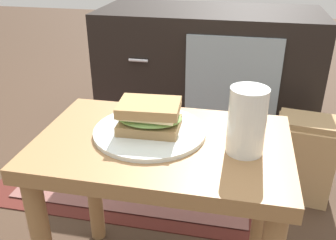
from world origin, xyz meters
The scene contains 7 objects.
side_table centered at (0.00, 0.00, 0.37)m, with size 0.56×0.36×0.46m.
tv_cabinet centered at (0.00, 0.95, 0.29)m, with size 0.96×0.46×0.58m.
area_rug centered at (-0.21, 0.50, 0.00)m, with size 1.05×0.61×0.01m.
plate centered at (-0.03, 0.02, 0.47)m, with size 0.26×0.26×0.01m, color silver.
sandwich_front centered at (-0.03, 0.02, 0.50)m, with size 0.15×0.11×0.07m.
beer_glass centered at (0.18, -0.01, 0.53)m, with size 0.08×0.08×0.14m.
paper_bag centered at (0.40, 0.51, 0.15)m, with size 0.23×0.19×0.31m.
Camera 1 is at (0.16, -0.70, 0.86)m, focal length 39.79 mm.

